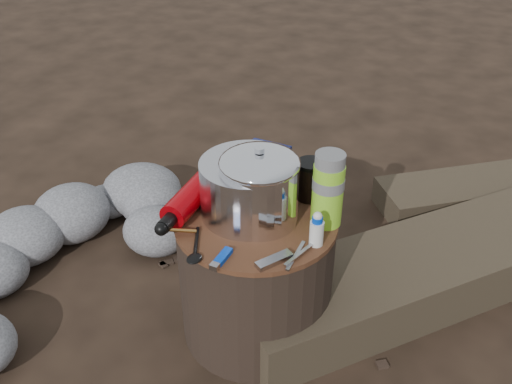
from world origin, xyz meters
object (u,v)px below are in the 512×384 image
at_px(camping_pot, 259,186).
at_px(thermos, 328,190).
at_px(log_main, 507,243).
at_px(travel_mug, 310,180).
at_px(fuel_bottle, 192,196).
at_px(stump, 256,276).

relative_size(camping_pot, thermos, 1.01).
xyz_separation_m(log_main, camping_pot, (-0.65, -0.61, 0.41)).
bearing_deg(travel_mug, camping_pot, -119.69).
xyz_separation_m(fuel_bottle, travel_mug, (0.27, 0.17, 0.02)).
bearing_deg(thermos, fuel_bottle, -167.56).
height_order(camping_pot, thermos, camping_pot).
xyz_separation_m(thermos, travel_mug, (-0.08, 0.10, -0.04)).
bearing_deg(camping_pot, travel_mug, 60.31).
distance_m(log_main, camping_pot, 0.98).
relative_size(fuel_bottle, travel_mug, 2.63).
bearing_deg(thermos, camping_pot, -161.19).
bearing_deg(thermos, log_main, 49.03).
bearing_deg(camping_pot, fuel_bottle, -173.38).
bearing_deg(log_main, travel_mug, -99.10).
bearing_deg(travel_mug, stump, -120.84).
relative_size(stump, log_main, 0.22).
relative_size(log_main, fuel_bottle, 6.67).
relative_size(stump, thermos, 2.14).
distance_m(log_main, fuel_bottle, 1.10).
xyz_separation_m(log_main, travel_mug, (-0.56, -0.46, 0.37)).
bearing_deg(travel_mug, fuel_bottle, -147.80).
xyz_separation_m(fuel_bottle, thermos, (0.35, 0.08, 0.06)).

